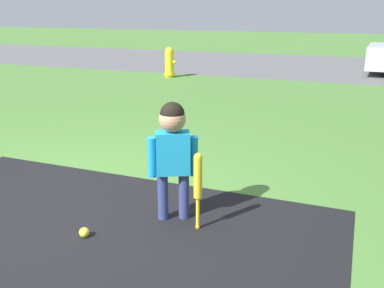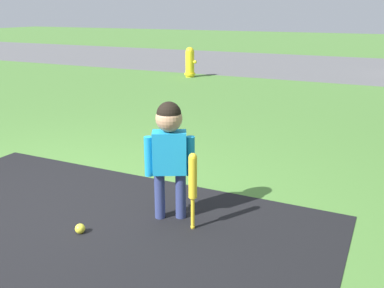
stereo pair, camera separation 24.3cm
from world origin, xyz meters
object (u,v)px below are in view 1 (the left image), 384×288
at_px(baseball_bat, 198,181).
at_px(sports_ball, 84,232).
at_px(child, 173,145).
at_px(fire_hydrant, 169,63).

distance_m(baseball_bat, sports_ball, 0.92).
xyz_separation_m(child, sports_ball, (-0.49, -0.51, -0.58)).
distance_m(sports_ball, fire_hydrant, 7.80).
bearing_deg(fire_hydrant, baseball_bat, -64.01).
bearing_deg(fire_hydrant, child, -65.36).
bearing_deg(fire_hydrant, sports_ball, -70.22).
height_order(baseball_bat, sports_ball, baseball_bat).
xyz_separation_m(baseball_bat, sports_ball, (-0.73, -0.43, -0.36)).
bearing_deg(sports_ball, fire_hydrant, 109.78).
distance_m(baseball_bat, fire_hydrant, 7.68).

